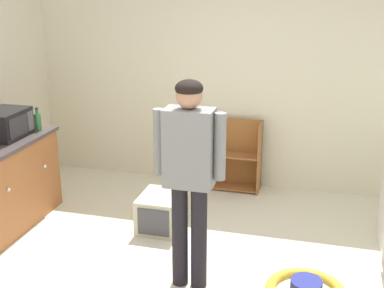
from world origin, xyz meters
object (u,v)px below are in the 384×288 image
at_px(microwave, 5,124).
at_px(pet_carrier, 162,211).
at_px(green_glass_bottle, 38,121).
at_px(standing_person, 189,167).
at_px(bookshelf, 223,158).

bearing_deg(microwave, pet_carrier, 7.19).
height_order(pet_carrier, green_glass_bottle, green_glass_bottle).
bearing_deg(pet_carrier, green_glass_bottle, 175.82).
bearing_deg(pet_carrier, standing_person, -59.66).
bearing_deg(pet_carrier, microwave, -172.81).
xyz_separation_m(pet_carrier, microwave, (-1.58, -0.20, 0.86)).
bearing_deg(microwave, bookshelf, 35.67).
distance_m(pet_carrier, green_glass_bottle, 1.62).
relative_size(standing_person, green_glass_bottle, 7.03).
xyz_separation_m(microwave, green_glass_bottle, (0.18, 0.30, -0.04)).
height_order(bookshelf, standing_person, standing_person).
relative_size(bookshelf, green_glass_bottle, 3.46).
relative_size(bookshelf, microwave, 1.77).
bearing_deg(bookshelf, green_glass_bottle, -148.13).
height_order(standing_person, green_glass_bottle, standing_person).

